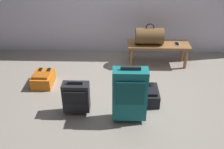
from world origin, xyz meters
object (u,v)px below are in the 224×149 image
(cell_phone, at_px, (177,44))
(backpack_orange, at_px, (43,79))
(bench, at_px, (158,47))
(duffel_bag_brown, at_px, (149,36))
(suitcase_small_charcoal, at_px, (76,97))
(suitcase_upright_teal, at_px, (130,94))
(backpack_dark, at_px, (148,95))

(cell_phone, relative_size, backpack_orange, 0.38)
(bench, xyz_separation_m, duffel_bag_brown, (-0.16, -0.00, 0.19))
(suitcase_small_charcoal, xyz_separation_m, backpack_orange, (-0.59, 0.64, -0.15))
(duffel_bag_brown, bearing_deg, cell_phone, -0.83)
(duffel_bag_brown, distance_m, suitcase_upright_teal, 1.49)
(bench, relative_size, backpack_orange, 2.63)
(backpack_dark, bearing_deg, bench, 76.46)
(duffel_bag_brown, height_order, backpack_orange, duffel_bag_brown)
(suitcase_upright_teal, height_order, suitcase_small_charcoal, suitcase_upright_teal)
(bench, bearing_deg, backpack_orange, -158.57)
(suitcase_small_charcoal, bearing_deg, duffel_bag_brown, 53.06)
(cell_phone, height_order, backpack_dark, cell_phone)
(backpack_dark, bearing_deg, suitcase_upright_teal, -123.85)
(cell_phone, relative_size, backpack_dark, 0.38)
(duffel_bag_brown, bearing_deg, bench, 0.00)
(cell_phone, distance_m, backpack_dark, 1.22)
(suitcase_upright_teal, height_order, backpack_dark, suitcase_upright_teal)
(cell_phone, bearing_deg, backpack_dark, -117.63)
(cell_phone, bearing_deg, suitcase_upright_teal, -119.39)
(bench, xyz_separation_m, suitcase_small_charcoal, (-1.15, -1.32, -0.08))
(backpack_orange, height_order, backpack_dark, same)
(suitcase_small_charcoal, relative_size, backpack_dark, 1.21)
(duffel_bag_brown, height_order, suitcase_small_charcoal, duffel_bag_brown)
(bench, relative_size, duffel_bag_brown, 2.27)
(suitcase_upright_teal, bearing_deg, suitcase_small_charcoal, 169.64)
(suitcase_upright_teal, bearing_deg, backpack_dark, 56.15)
(cell_phone, height_order, backpack_orange, cell_phone)
(cell_phone, distance_m, suitcase_small_charcoal, 1.96)
(duffel_bag_brown, distance_m, suitcase_small_charcoal, 1.68)
(duffel_bag_brown, distance_m, backpack_dark, 1.14)
(duffel_bag_brown, relative_size, backpack_orange, 1.16)
(bench, distance_m, cell_phone, 0.30)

